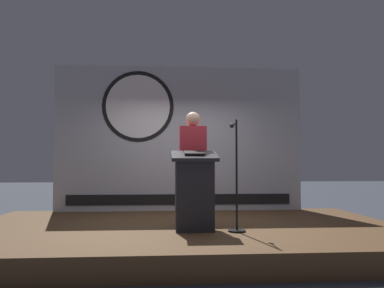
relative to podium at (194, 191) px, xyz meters
The scene contains 6 objects.
ground_plane 0.99m from the podium, 99.23° to the left, with size 40.00×40.00×0.00m, color #383D47.
stage_platform 0.87m from the podium, 99.23° to the left, with size 6.40×4.00×0.30m, color brown.
banner_display 2.53m from the podium, 92.86° to the left, with size 4.83×0.12×2.83m.
podium is the anchor object (origin of this frame).
speaker_person 0.58m from the podium, 87.71° to the left, with size 0.40×0.26×1.70m.
microphone_stand 0.57m from the podium, 10.31° to the right, with size 0.24×0.50×1.52m.
Camera 1 is at (-0.40, -6.15, 1.23)m, focal length 38.11 mm.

